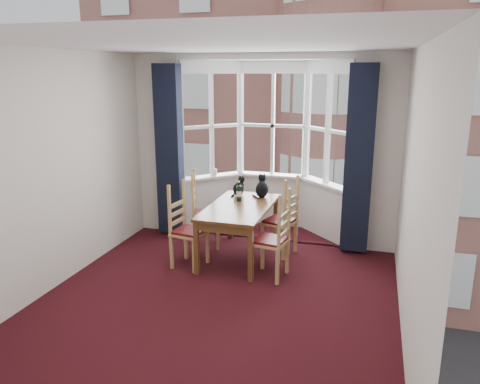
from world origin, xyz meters
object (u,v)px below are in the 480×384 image
at_px(chair_right_far, 285,223).
at_px(cat_left, 239,188).
at_px(chair_left_near, 183,231).
at_px(chair_left_far, 200,215).
at_px(wine_bottle, 239,192).
at_px(cat_right, 262,188).
at_px(dining_table, 240,212).
at_px(chair_right_near, 277,243).
at_px(candle_tall, 215,172).

height_order(chair_right_far, cat_left, cat_left).
height_order(chair_left_near, chair_left_far, same).
xyz_separation_m(chair_left_near, wine_bottle, (0.57, 0.69, 0.41)).
bearing_deg(cat_left, cat_right, 0.66).
relative_size(dining_table, cat_left, 5.06).
distance_m(chair_right_near, cat_right, 1.22).
xyz_separation_m(chair_right_near, chair_right_far, (-0.05, 0.78, 0.00)).
bearing_deg(wine_bottle, dining_table, -72.08).
relative_size(chair_left_near, candle_tall, 7.75).
relative_size(dining_table, chair_left_near, 1.66).
relative_size(dining_table, chair_left_far, 1.66).
bearing_deg(chair_right_near, chair_right_far, 93.36).
bearing_deg(candle_tall, chair_left_far, -85.41).
bearing_deg(chair_right_near, wine_bottle, 133.40).
distance_m(chair_left_near, wine_bottle, 0.98).
bearing_deg(cat_left, chair_right_far, -19.79).
bearing_deg(chair_right_far, chair_right_near, -86.64).
relative_size(chair_left_far, wine_bottle, 3.18).
distance_m(dining_table, cat_right, 0.61).
relative_size(cat_right, candle_tall, 3.00).
bearing_deg(cat_left, candle_tall, 132.77).
xyz_separation_m(chair_left_near, chair_right_near, (1.28, -0.07, 0.00)).
relative_size(dining_table, chair_right_far, 1.66).
distance_m(dining_table, chair_left_far, 0.76).
distance_m(chair_right_near, candle_tall, 2.24).
xyz_separation_m(chair_right_near, cat_left, (-0.80, 1.05, 0.39)).
bearing_deg(dining_table, chair_left_near, -144.67).
bearing_deg(wine_bottle, cat_left, 106.67).
bearing_deg(chair_left_near, cat_left, 64.06).
distance_m(chair_left_far, cat_left, 0.70).
xyz_separation_m(dining_table, chair_right_far, (0.59, 0.26, -0.20)).
height_order(chair_right_near, wine_bottle, wine_bottle).
relative_size(chair_left_far, cat_left, 3.04).
height_order(chair_left_far, wine_bottle, wine_bottle).
height_order(dining_table, cat_left, cat_left).
bearing_deg(chair_right_near, cat_left, 127.25).
height_order(dining_table, chair_right_far, chair_right_far).
bearing_deg(chair_right_far, cat_right, 145.69).
bearing_deg(chair_left_far, chair_right_near, -30.97).
xyz_separation_m(cat_left, cat_right, (0.35, 0.00, 0.02)).
distance_m(chair_left_far, wine_bottle, 0.73).
height_order(chair_left_far, cat_right, cat_right).
bearing_deg(candle_tall, chair_right_far, -34.09).
relative_size(chair_left_far, cat_right, 2.59).
distance_m(chair_left_far, chair_right_far, 1.28).
relative_size(chair_left_near, cat_left, 3.04).
distance_m(chair_left_far, cat_right, 1.00).
distance_m(cat_right, candle_tall, 1.14).
height_order(chair_right_near, cat_right, cat_right).
distance_m(wine_bottle, candle_tall, 1.17).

